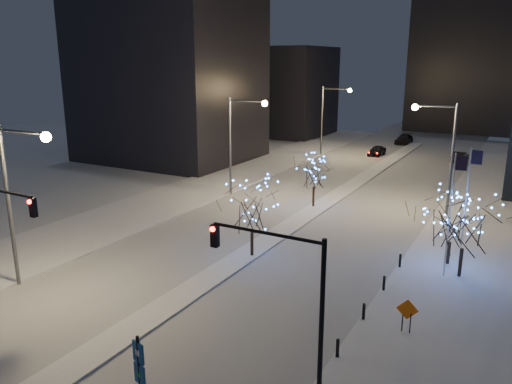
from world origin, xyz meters
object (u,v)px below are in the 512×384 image
Objects in this scene: wayfinding_sign at (139,369)px; construction_sign at (407,313)px; street_lamp_w_far at (329,112)px; holiday_tree_median_near at (252,207)px; car_near at (377,151)px; street_lamp_w_near at (17,186)px; street_lamp_east at (442,144)px; street_lamp_w_mid at (239,133)px; holiday_tree_plaza_near at (465,223)px; car_far at (404,139)px; traffic_signal_east at (286,285)px; car_mid at (460,157)px; holiday_tree_median_far at (314,173)px; holiday_tree_plaza_far at (452,220)px.

wayfinding_sign is 1.98× the size of construction_sign.
street_lamp_w_far is 40.21m from holiday_tree_median_near.
car_near is 43.45m from holiday_tree_median_near.
street_lamp_w_far is at bearing 90.00° from street_lamp_w_near.
street_lamp_w_near is 22.79m from construction_sign.
street_lamp_east is 2.75× the size of wayfinding_sign.
street_lamp_w_mid is 1.76× the size of holiday_tree_plaza_near.
holiday_tree_plaza_near is 1.56× the size of wayfinding_sign.
car_far reaches higher than car_near.
car_near is (-12.96, 26.23, -5.72)m from street_lamp_east.
traffic_signal_east reaches higher than car_mid.
street_lamp_east is 1.82× the size of holiday_tree_median_near.
street_lamp_w_mid and street_lamp_east have the same top height.
holiday_tree_median_near reaches higher than car_far.
holiday_tree_median_far reaches higher than wayfinding_sign.
car_far is at bearing 110.42° from wayfinding_sign.
car_mid is at bearing 72.26° from street_lamp_w_near.
car_far is 62.89m from construction_sign.
construction_sign is at bearing -83.83° from street_lamp_east.
traffic_signal_east is at bearing -107.83° from holiday_tree_plaza_near.
construction_sign is at bearing -55.40° from holiday_tree_median_far.
street_lamp_w_far is at bearing -141.13° from car_near.
holiday_tree_median_near is 13.46m from holiday_tree_plaza_far.
street_lamp_east is at bearing 98.30° from car_mid.
street_lamp_east is at bearing 96.40° from wayfinding_sign.
holiday_tree_median_far is 17.63m from holiday_tree_plaza_near.
holiday_tree_plaza_near reaches higher than holiday_tree_median_near.
holiday_tree_plaza_near is 1.08× the size of holiday_tree_plaza_far.
holiday_tree_plaza_near is (15.75, -52.59, 2.98)m from car_far.
street_lamp_w_near reaches higher than car_mid.
holiday_tree_median_near is at bearing -86.07° from car_far.
street_lamp_w_near is at bearing -147.77° from holiday_tree_plaza_near.
construction_sign is (21.42, -19.25, -5.25)m from street_lamp_w_mid.
street_lamp_east reaches higher than holiday_tree_median_far.
street_lamp_w_far is at bearing 19.94° from car_mid.
holiday_tree_median_near is at bearing -56.00° from street_lamp_w_mid.
car_far is at bearing 106.21° from holiday_tree_plaza_far.
car_mid is 49.07m from construction_sign.
holiday_tree_median_far is at bearing 78.27° from car_mid.
street_lamp_east reaches higher than traffic_signal_east.
street_lamp_w_near is 5.45× the size of construction_sign.
street_lamp_w_mid is at bearing 155.08° from holiday_tree_plaza_near.
car_far is at bearing 80.43° from street_lamp_w_mid.
street_lamp_w_mid reaches higher than holiday_tree_plaza_far.
street_lamp_w_near is at bearing -171.47° from construction_sign.
holiday_tree_plaza_far is 2.85× the size of construction_sign.
holiday_tree_median_far is (8.44, -0.42, -3.08)m from street_lamp_w_mid.
street_lamp_w_mid is 19.26m from street_lamp_east.
street_lamp_east is 14.39m from holiday_tree_plaza_near.
holiday_tree_median_near is (9.44, -13.99, -2.81)m from street_lamp_w_mid.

